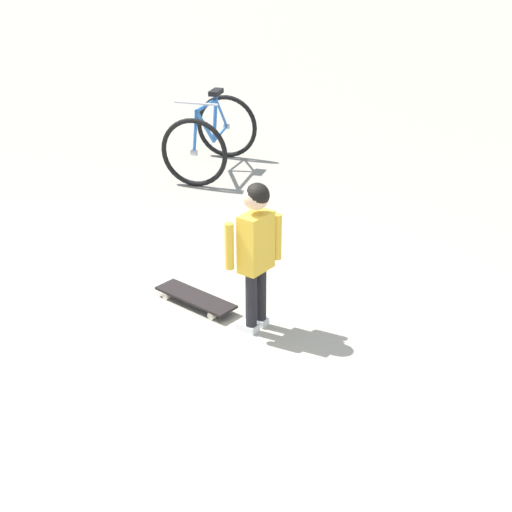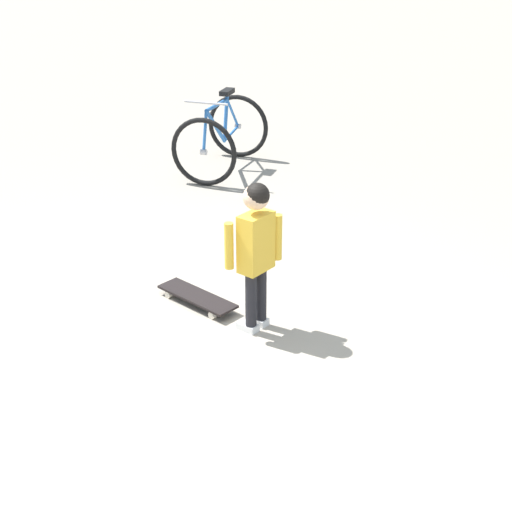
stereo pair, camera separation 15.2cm
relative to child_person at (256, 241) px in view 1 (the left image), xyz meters
The scene contains 4 objects.
ground_plane 0.92m from the child_person, 143.86° to the left, with size 50.00×50.00×0.00m, color #9E9384.
child_person is the anchor object (origin of this frame).
skateboard 0.81m from the child_person, 70.78° to the left, with size 0.43×0.68×0.07m.
bicycle_mid 3.41m from the child_person, 25.65° to the left, with size 1.08×0.72×0.85m.
Camera 1 is at (-3.88, -1.77, 2.71)m, focal length 54.15 mm.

